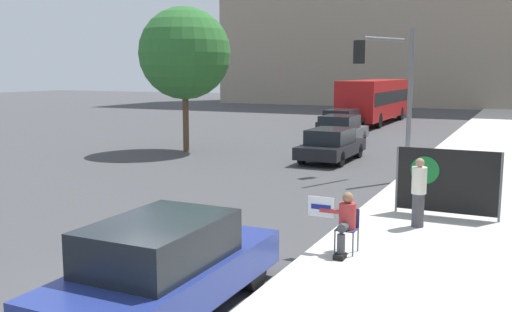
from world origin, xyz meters
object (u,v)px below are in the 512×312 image
(jogger_on_sidewalk, at_px, (419,192))
(car_on_road_midblock, at_px, (340,130))
(car_on_road_distant, at_px, (342,121))
(parked_car_curbside, at_px, (165,267))
(traffic_light_pole, at_px, (389,78))
(car_on_road_nearest, at_px, (331,145))
(city_bus_on_road, at_px, (375,98))
(seated_protester, at_px, (345,221))
(street_tree_near_curb, at_px, (185,53))
(protest_banner, at_px, (446,181))

(jogger_on_sidewalk, distance_m, car_on_road_midblock, 16.11)
(car_on_road_distant, bearing_deg, jogger_on_sidewalk, -68.28)
(parked_car_curbside, bearing_deg, car_on_road_midblock, 100.02)
(traffic_light_pole, height_order, parked_car_curbside, traffic_light_pole)
(car_on_road_nearest, distance_m, city_bus_on_road, 18.57)
(seated_protester, xyz_separation_m, street_tree_near_curb, (-11.29, 11.92, 3.75))
(city_bus_on_road, bearing_deg, protest_banner, -72.56)
(parked_car_curbside, distance_m, street_tree_near_curb, 18.68)
(car_on_road_midblock, distance_m, city_bus_on_road, 13.16)
(seated_protester, bearing_deg, jogger_on_sidewalk, 92.14)
(seated_protester, height_order, traffic_light_pole, traffic_light_pole)
(traffic_light_pole, relative_size, car_on_road_nearest, 1.16)
(protest_banner, bearing_deg, parked_car_curbside, -112.70)
(jogger_on_sidewalk, relative_size, protest_banner, 0.64)
(traffic_light_pole, xyz_separation_m, car_on_road_midblock, (-4.18, 8.05, -2.76))
(car_on_road_distant, bearing_deg, street_tree_near_curb, -111.30)
(car_on_road_midblock, bearing_deg, street_tree_near_curb, -136.61)
(seated_protester, distance_m, car_on_road_midblock, 18.26)
(parked_car_curbside, relative_size, car_on_road_nearest, 1.05)
(car_on_road_midblock, bearing_deg, car_on_road_distant, 106.19)
(jogger_on_sidewalk, xyz_separation_m, car_on_road_distant, (-8.03, 20.15, -0.23))
(protest_banner, bearing_deg, jogger_on_sidewalk, -109.55)
(seated_protester, relative_size, parked_car_curbside, 0.27)
(protest_banner, relative_size, parked_car_curbside, 0.56)
(protest_banner, bearing_deg, traffic_light_pole, 116.65)
(jogger_on_sidewalk, distance_m, traffic_light_pole, 7.52)
(parked_car_curbside, height_order, car_on_road_nearest, parked_car_curbside)
(car_on_road_distant, bearing_deg, car_on_road_nearest, -75.25)
(car_on_road_midblock, relative_size, city_bus_on_road, 0.36)
(city_bus_on_road, xyz_separation_m, street_tree_near_curb, (-4.38, -18.53, 2.76))
(city_bus_on_road, bearing_deg, seated_protester, -77.22)
(city_bus_on_road, bearing_deg, car_on_road_distant, -91.05)
(jogger_on_sidewalk, height_order, parked_car_curbside, jogger_on_sidewalk)
(protest_banner, xyz_separation_m, car_on_road_midblock, (-6.91, 13.49, -0.29))
(car_on_road_nearest, distance_m, street_tree_near_curb, 8.05)
(seated_protester, height_order, jogger_on_sidewalk, jogger_on_sidewalk)
(jogger_on_sidewalk, height_order, city_bus_on_road, city_bus_on_road)
(seated_protester, height_order, protest_banner, protest_banner)
(jogger_on_sidewalk, bearing_deg, car_on_road_distant, -97.21)
(parked_car_curbside, height_order, car_on_road_distant, parked_car_curbside)
(traffic_light_pole, relative_size, parked_car_curbside, 1.10)
(protest_banner, height_order, parked_car_curbside, protest_banner)
(jogger_on_sidewalk, distance_m, street_tree_near_curb, 15.79)
(seated_protester, xyz_separation_m, car_on_road_nearest, (-4.24, 12.12, -0.12))
(traffic_light_pole, bearing_deg, car_on_road_distant, 113.15)
(car_on_road_distant, bearing_deg, seated_protester, -72.82)
(jogger_on_sidewalk, xyz_separation_m, city_bus_on_road, (-7.88, 27.80, 0.84))
(protest_banner, relative_size, city_bus_on_road, 0.22)
(seated_protester, distance_m, city_bus_on_road, 31.25)
(traffic_light_pole, bearing_deg, city_bus_on_road, 104.89)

